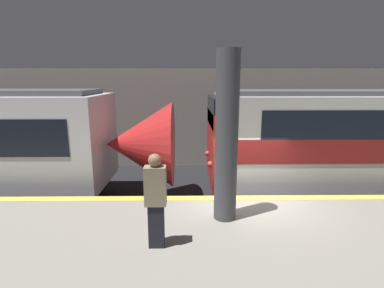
{
  "coord_description": "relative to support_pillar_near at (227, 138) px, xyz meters",
  "views": [
    {
      "loc": [
        -1.53,
        -7.36,
        4.09
      ],
      "look_at": [
        -1.42,
        0.91,
        2.3
      ],
      "focal_mm": 28.0,
      "sensor_mm": 36.0,
      "label": 1
    }
  ],
  "objects": [
    {
      "name": "support_pillar_near",
      "position": [
        0.0,
        0.0,
        0.0
      ],
      "size": [
        0.49,
        0.49,
        3.59
      ],
      "color": "#47474C",
      "rests_on": "platform"
    },
    {
      "name": "person_waiting",
      "position": [
        -1.38,
        -1.13,
        -0.87
      ],
      "size": [
        0.38,
        0.24,
        1.74
      ],
      "color": "black",
      "rests_on": "platform"
    },
    {
      "name": "station_rear_barrier",
      "position": [
        0.73,
        7.96,
        -0.6
      ],
      "size": [
        50.0,
        0.15,
        4.58
      ],
      "color": "#9E998E",
      "rests_on": "ground"
    },
    {
      "name": "platform",
      "position": [
        0.73,
        -1.18,
        -2.34
      ],
      "size": [
        40.0,
        4.84,
        1.11
      ],
      "color": "gray",
      "rests_on": "ground"
    },
    {
      "name": "ground_plane",
      "position": [
        0.73,
        1.24,
        -2.89
      ],
      "size": [
        120.0,
        120.0,
        0.0
      ],
      "primitive_type": "plane",
      "color": "black"
    }
  ]
}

